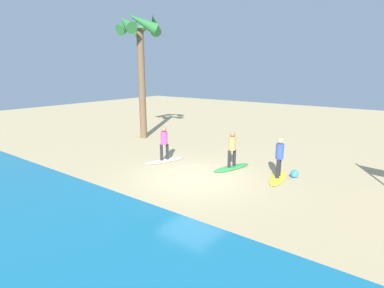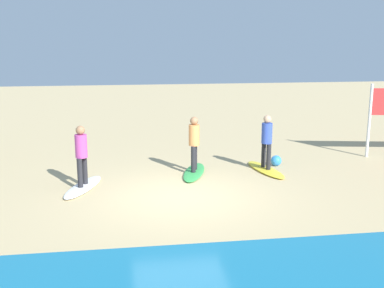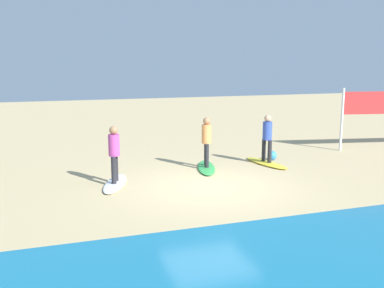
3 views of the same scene
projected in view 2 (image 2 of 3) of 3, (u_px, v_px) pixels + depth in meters
ground_plane at (180, 197)px, 12.19m from camera, size 60.00×60.00×0.00m
surfboard_yellow at (266, 169)px, 14.53m from camera, size 0.96×2.17×0.09m
surfer_yellow at (267, 138)px, 14.31m from camera, size 0.32×0.45×1.64m
surfboard_green at (194, 172)px, 14.25m from camera, size 1.14×2.17×0.09m
surfer_green at (194, 140)px, 14.04m from camera, size 0.32×0.45×1.64m
surfboard_white at (83, 187)px, 12.84m from camera, size 1.22×2.17×0.09m
surfer_white at (81, 151)px, 12.62m from camera, size 0.32×0.44×1.64m
beach_ball at (276, 161)px, 15.08m from camera, size 0.34×0.34×0.34m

